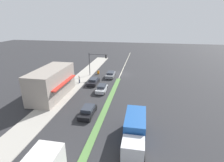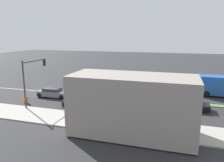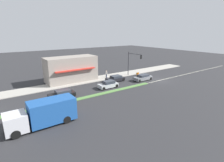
% 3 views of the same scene
% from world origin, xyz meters
% --- Properties ---
extents(ground_plane, '(160.00, 160.00, 0.00)m').
position_xyz_m(ground_plane, '(0.00, 18.00, 0.00)').
color(ground_plane, '#2B2B2D').
extents(sidewalk_right, '(4.00, 73.00, 0.12)m').
position_xyz_m(sidewalk_right, '(9.00, 18.50, 0.06)').
color(sidewalk_right, '#A8A399').
rests_on(sidewalk_right, ground).
extents(median_strip, '(0.90, 46.00, 0.10)m').
position_xyz_m(median_strip, '(0.00, 27.00, 0.05)').
color(median_strip, '#568442').
rests_on(median_strip, ground).
extents(lane_marking_center, '(0.16, 60.00, 0.01)m').
position_xyz_m(lane_marking_center, '(0.00, 0.00, 0.00)').
color(lane_marking_center, beige).
rests_on(lane_marking_center, ground).
extents(building_corner_store, '(5.10, 10.58, 5.16)m').
position_xyz_m(building_corner_store, '(10.53, 15.93, 2.70)').
color(building_corner_store, gray).
rests_on(building_corner_store, sidewalk_right).
extents(traffic_signal_main, '(4.59, 0.34, 5.60)m').
position_xyz_m(traffic_signal_main, '(6.12, 2.61, 3.90)').
color(traffic_signal_main, '#333338').
rests_on(traffic_signal_main, sidewalk_right).
extents(pedestrian, '(0.34, 0.34, 1.74)m').
position_xyz_m(pedestrian, '(8.12, 8.60, 1.04)').
color(pedestrian, '#282D42').
rests_on(pedestrian, sidewalk_right).
extents(warning_aframe_sign, '(0.45, 0.53, 0.84)m').
position_xyz_m(warning_aframe_sign, '(5.76, 1.15, 0.43)').
color(warning_aframe_sign, orange).
rests_on(warning_aframe_sign, ground).
extents(delivery_truck, '(2.44, 7.50, 2.87)m').
position_xyz_m(delivery_truck, '(-5.00, 25.68, 1.47)').
color(delivery_truck, silver).
rests_on(delivery_truck, ground).
extents(sedan_dark, '(1.89, 4.00, 1.25)m').
position_xyz_m(sedan_dark, '(5.00, 8.35, 0.61)').
color(sedan_dark, black).
rests_on(sedan_dark, ground).
extents(sedan_silver, '(1.73, 3.80, 1.36)m').
position_xyz_m(sedan_silver, '(2.20, 12.10, 0.65)').
color(sedan_silver, '#B7BABF').
rests_on(sedan_silver, ground).
extents(suv_black, '(1.84, 4.15, 1.28)m').
position_xyz_m(suv_black, '(2.20, 21.08, 0.62)').
color(suv_black, black).
rests_on(suv_black, ground).
extents(suv_grey, '(1.83, 4.29, 1.30)m').
position_xyz_m(suv_grey, '(2.20, 2.98, 0.63)').
color(suv_grey, slate).
rests_on(suv_grey, ground).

